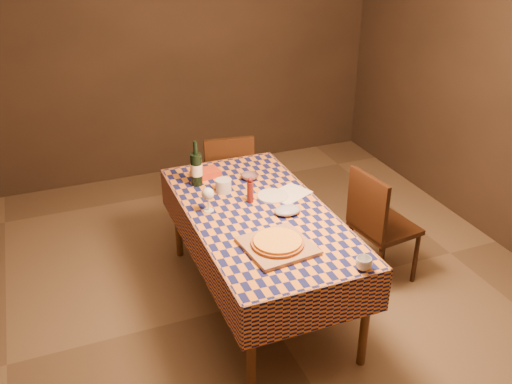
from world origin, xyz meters
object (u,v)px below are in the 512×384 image
Objects in this scene: cutting_board at (278,246)px; chair_right at (377,222)px; bowl at (250,177)px; wine_bottle at (196,169)px; dining_table at (259,222)px; chair_far at (227,177)px; pizza at (278,242)px; white_plate at (273,196)px.

chair_right reaches higher than cutting_board.
wine_bottle reaches higher than bowl.
wine_bottle reaches higher than dining_table.
bowl is at bearing -91.40° from chair_far.
wine_bottle is at bearing 152.70° from chair_right.
dining_table is at bearing -64.11° from wine_bottle.
chair_far and chair_right have the same top height.
dining_table is 4.61× the size of cutting_board.
pizza reaches higher than dining_table.
dining_table is 0.66m from wine_bottle.
chair_far reaches higher than cutting_board.
dining_table is at bearing -104.25° from bowl.
white_plate is (0.05, -0.33, -0.01)m from bowl.
cutting_board reaches higher than dining_table.
cutting_board is 1.10m from chair_right.
pizza is at bearing -158.37° from chair_right.
dining_table is at bearing -97.45° from chair_far.
pizza is (-0.06, -0.46, 0.12)m from dining_table.
wine_bottle is 0.38× the size of chair_far.
chair_right is (1.00, 0.40, -0.29)m from pizza.
wine_bottle reaches higher than pizza.
cutting_board is 3.07× the size of bowl.
cutting_board is at bearing -110.74° from white_plate.
chair_right is (0.94, -0.06, -0.17)m from dining_table.
pizza is at bearing 0.00° from cutting_board.
chair_far is at bearing 124.92° from chair_right.
pizza is at bearing -97.50° from dining_table.
cutting_board is 1.05m from wine_bottle.
bowl reaches higher than white_plate.
cutting_board is 0.43× the size of chair_right.
chair_right is (0.81, -0.56, -0.27)m from bowl.
chair_right is (0.80, -1.14, 0.00)m from chair_far.
dining_table is 4.83× the size of pizza.
pizza is at bearing -101.05° from bowl.
bowl reaches higher than dining_table.
pizza reaches higher than cutting_board.
cutting_board is 1.77× the size of white_plate.
pizza is (0.00, 0.00, 0.03)m from cutting_board.
dining_table is 0.47m from cutting_board.
dining_table is at bearing -136.45° from white_plate.
pizza is 0.41× the size of chair_far.
chair_far is 1.39m from chair_right.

